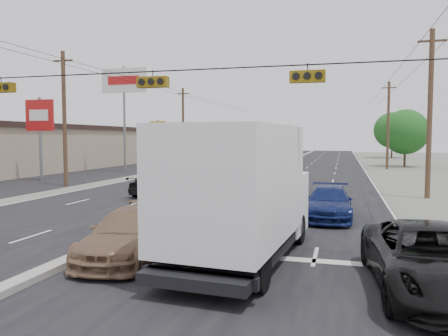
{
  "coord_description": "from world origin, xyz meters",
  "views": [
    {
      "loc": [
        7.56,
        -13.34,
        3.64
      ],
      "look_at": [
        2.15,
        6.49,
        2.2
      ],
      "focal_mm": 35.0,
      "sensor_mm": 36.0,
      "label": 1
    }
  ],
  "objects_px": {
    "black_suv": "(432,261)",
    "tree_left_far": "(173,137)",
    "tree_right_mid": "(405,132)",
    "tree_right_far": "(392,130)",
    "oncoming_far": "(225,172)",
    "pole_sign_billboard": "(124,87)",
    "utility_pole_left_c": "(183,126)",
    "utility_pole_right_b": "(430,113)",
    "pole_sign_far": "(158,132)",
    "queue_car_d": "(329,203)",
    "queue_car_b": "(279,201)",
    "utility_pole_right_c": "(388,125)",
    "oncoming_near": "(156,185)",
    "queue_car_c": "(288,182)",
    "box_truck": "(242,193)",
    "tan_sedan": "(130,234)",
    "red_sedan": "(233,205)",
    "pole_sign_mid": "(40,120)",
    "queue_car_a": "(235,187)",
    "utility_pole_left_b": "(64,118)"
  },
  "relations": [
    {
      "from": "box_truck",
      "to": "red_sedan",
      "type": "bearing_deg",
      "value": 110.82
    },
    {
      "from": "utility_pole_right_b",
      "to": "queue_car_b",
      "type": "relative_size",
      "value": 2.68
    },
    {
      "from": "black_suv",
      "to": "tree_left_far",
      "type": "bearing_deg",
      "value": 112.44
    },
    {
      "from": "box_truck",
      "to": "red_sedan",
      "type": "distance_m",
      "value": 6.37
    },
    {
      "from": "pole_sign_billboard",
      "to": "queue_car_d",
      "type": "bearing_deg",
      "value": -44.95
    },
    {
      "from": "black_suv",
      "to": "oncoming_near",
      "type": "xyz_separation_m",
      "value": [
        -13.36,
        14.42,
        -0.14
      ]
    },
    {
      "from": "pole_sign_billboard",
      "to": "tree_right_mid",
      "type": "xyz_separation_m",
      "value": [
        29.5,
        17.0,
        -4.53
      ]
    },
    {
      "from": "utility_pole_right_c",
      "to": "pole_sign_billboard",
      "type": "height_order",
      "value": "pole_sign_billboard"
    },
    {
      "from": "red_sedan",
      "to": "queue_car_d",
      "type": "bearing_deg",
      "value": 23.1
    },
    {
      "from": "tree_right_far",
      "to": "black_suv",
      "type": "xyz_separation_m",
      "value": [
        -6.4,
        -72.5,
        -4.16
      ]
    },
    {
      "from": "utility_pole_right_b",
      "to": "tree_right_far",
      "type": "xyz_separation_m",
      "value": [
        3.5,
        55.0,
        -0.15
      ]
    },
    {
      "from": "pole_sign_billboard",
      "to": "tree_right_far",
      "type": "height_order",
      "value": "pole_sign_billboard"
    },
    {
      "from": "tree_right_far",
      "to": "tree_right_mid",
      "type": "bearing_deg",
      "value": -92.29
    },
    {
      "from": "tree_right_far",
      "to": "oncoming_far",
      "type": "bearing_deg",
      "value": -110.24
    },
    {
      "from": "utility_pole_right_c",
      "to": "oncoming_near",
      "type": "bearing_deg",
      "value": -120.08
    },
    {
      "from": "queue_car_a",
      "to": "queue_car_d",
      "type": "distance_m",
      "value": 7.59
    },
    {
      "from": "oncoming_far",
      "to": "tree_right_far",
      "type": "bearing_deg",
      "value": -113.25
    },
    {
      "from": "queue_car_c",
      "to": "box_truck",
      "type": "bearing_deg",
      "value": -94.32
    },
    {
      "from": "pole_sign_mid",
      "to": "black_suv",
      "type": "relative_size",
      "value": 1.22
    },
    {
      "from": "tree_left_far",
      "to": "oncoming_near",
      "type": "bearing_deg",
      "value": -69.23
    },
    {
      "from": "utility_pole_right_c",
      "to": "pole_sign_far",
      "type": "distance_m",
      "value": 28.51
    },
    {
      "from": "oncoming_far",
      "to": "pole_sign_billboard",
      "type": "bearing_deg",
      "value": -30.01
    },
    {
      "from": "utility_pole_left_c",
      "to": "utility_pole_right_c",
      "type": "distance_m",
      "value": 25.0
    },
    {
      "from": "tree_left_far",
      "to": "oncoming_near",
      "type": "height_order",
      "value": "tree_left_far"
    },
    {
      "from": "queue_car_c",
      "to": "utility_pole_left_c",
      "type": "bearing_deg",
      "value": 117.18
    },
    {
      "from": "utility_pole_right_c",
      "to": "pole_sign_far",
      "type": "bearing_deg",
      "value": -180.0
    },
    {
      "from": "pole_sign_billboard",
      "to": "pole_sign_far",
      "type": "distance_m",
      "value": 12.89
    },
    {
      "from": "utility_pole_right_b",
      "to": "utility_pole_left_b",
      "type": "bearing_deg",
      "value": 180.0
    },
    {
      "from": "tree_right_far",
      "to": "utility_pole_left_c",
      "type": "bearing_deg",
      "value": -133.53
    },
    {
      "from": "pole_sign_far",
      "to": "box_truck",
      "type": "height_order",
      "value": "pole_sign_far"
    },
    {
      "from": "box_truck",
      "to": "pole_sign_billboard",
      "type": "bearing_deg",
      "value": 128.05
    },
    {
      "from": "utility_pole_left_c",
      "to": "oncoming_far",
      "type": "bearing_deg",
      "value": -60.03
    },
    {
      "from": "tree_right_mid",
      "to": "queue_car_a",
      "type": "bearing_deg",
      "value": -112.19
    },
    {
      "from": "tan_sedan",
      "to": "oncoming_far",
      "type": "xyz_separation_m",
      "value": [
        -3.27,
        23.13,
        0.08
      ]
    },
    {
      "from": "queue_car_c",
      "to": "pole_sign_billboard",
      "type": "bearing_deg",
      "value": 138.83
    },
    {
      "from": "tree_left_far",
      "to": "tree_right_far",
      "type": "height_order",
      "value": "tree_right_far"
    },
    {
      "from": "queue_car_b",
      "to": "queue_car_c",
      "type": "height_order",
      "value": "queue_car_c"
    },
    {
      "from": "tree_right_mid",
      "to": "tree_right_far",
      "type": "relative_size",
      "value": 0.88
    },
    {
      "from": "queue_car_d",
      "to": "queue_car_b",
      "type": "bearing_deg",
      "value": 164.04
    },
    {
      "from": "tree_right_mid",
      "to": "queue_car_c",
      "type": "xyz_separation_m",
      "value": [
        -10.9,
        -29.82,
        -3.64
      ]
    },
    {
      "from": "tree_right_mid",
      "to": "queue_car_d",
      "type": "xyz_separation_m",
      "value": [
        -8.0,
        -38.46,
        -3.62
      ]
    },
    {
      "from": "utility_pole_left_c",
      "to": "pole_sign_far",
      "type": "height_order",
      "value": "utility_pole_left_c"
    },
    {
      "from": "pole_sign_billboard",
      "to": "oncoming_near",
      "type": "bearing_deg",
      "value": -56.28
    },
    {
      "from": "queue_car_a",
      "to": "queue_car_c",
      "type": "distance_m",
      "value": 4.43
    },
    {
      "from": "tree_right_far",
      "to": "queue_car_d",
      "type": "height_order",
      "value": "tree_right_far"
    },
    {
      "from": "utility_pole_right_b",
      "to": "tree_right_far",
      "type": "distance_m",
      "value": 55.11
    },
    {
      "from": "utility_pole_left_c",
      "to": "queue_car_c",
      "type": "relative_size",
      "value": 1.99
    },
    {
      "from": "utility_pole_right_b",
      "to": "pole_sign_far",
      "type": "distance_m",
      "value": 37.92
    },
    {
      "from": "pole_sign_far",
      "to": "tree_left_far",
      "type": "relative_size",
      "value": 0.98
    },
    {
      "from": "queue_car_a",
      "to": "utility_pole_left_c",
      "type": "bearing_deg",
      "value": 113.11
    }
  ]
}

